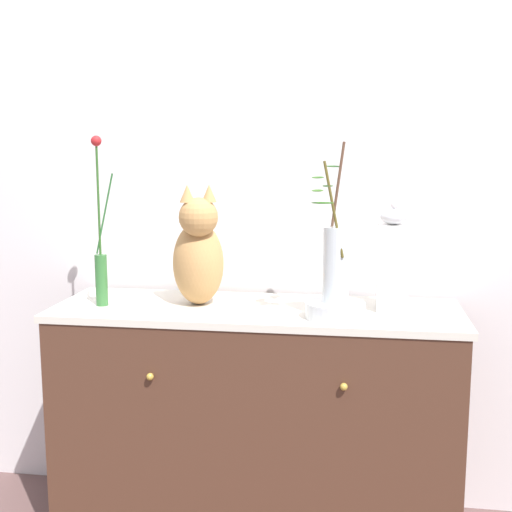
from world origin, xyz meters
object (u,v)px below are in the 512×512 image
Objects in this scene: cat_sitting at (198,254)px; sideboard at (256,421)px; bowl_porcelain at (335,310)px; vase_slim_green at (101,258)px; jar_lidded_porcelain at (392,261)px; vase_glass_clear at (335,260)px.

sideboard is at bearing -4.21° from cat_sitting.
cat_sitting reaches higher than bowl_porcelain.
vase_slim_green is 0.83m from bowl_porcelain.
jar_lidded_porcelain is at bearing 4.51° from vase_slim_green.
vase_glass_clear is (0.81, -0.06, 0.02)m from vase_slim_green.
bowl_porcelain reaches higher than sideboard.
sideboard is 7.28× the size of bowl_porcelain.
cat_sitting is 0.52m from bowl_porcelain.
sideboard is 0.54m from bowl_porcelain.
cat_sitting reaches higher than jar_lidded_porcelain.
cat_sitting is 0.50m from vase_glass_clear.
cat_sitting reaches higher than sideboard.
vase_slim_green is 0.82m from vase_glass_clear.
cat_sitting is 0.67m from jar_lidded_porcelain.
cat_sitting is (-0.21, 0.02, 0.60)m from sideboard.
bowl_porcelain is at bearing -142.63° from jar_lidded_porcelain.
vase_glass_clear is at bearing -22.69° from sideboard.
vase_slim_green reaches higher than jar_lidded_porcelain.
bowl_porcelain is at bearing -22.43° from sideboard.
bowl_porcelain is (0.28, -0.11, 0.45)m from sideboard.
bowl_porcelain is at bearing -14.98° from cat_sitting.
bowl_porcelain is at bearing -4.38° from vase_slim_green.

